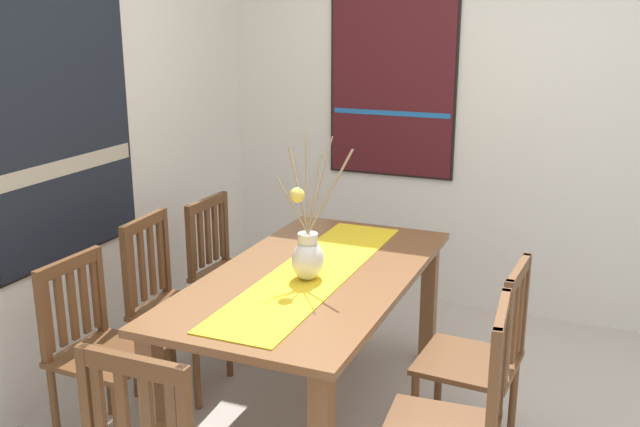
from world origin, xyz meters
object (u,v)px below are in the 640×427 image
chair_1 (458,424)px  chair_2 (98,347)px  centerpiece_vase (307,253)px  chair_0 (171,301)px  painting_on_back_wall (61,130)px  dining_table (313,295)px  chair_3 (481,358)px  painting_on_side_wall (392,89)px  chair_4 (228,268)px

chair_1 → chair_2: 1.66m
chair_1 → centerpiece_vase: bearing=58.6°
centerpiece_vase → chair_0: (0.10, 0.83, -0.41)m
painting_on_back_wall → dining_table: bearing=-83.0°
chair_1 → chair_3: bearing=2.5°
chair_0 → chair_3: 1.62m
chair_3 → painting_on_back_wall: (-0.16, 2.09, 0.91)m
dining_table → painting_on_back_wall: painting_on_back_wall is taller
painting_on_back_wall → painting_on_side_wall: 2.16m
chair_1 → chair_3: 0.59m
dining_table → chair_2: (-0.56, 0.83, -0.17)m
dining_table → chair_4: (0.58, 0.81, -0.17)m
chair_4 → chair_2: bearing=178.6°
chair_1 → painting_on_side_wall: 2.64m
chair_3 → painting_on_back_wall: bearing=94.4°
chair_3 → chair_4: 1.71m
centerpiece_vase → chair_0: centerpiece_vase is taller
chair_2 → dining_table: bearing=-56.3°
chair_1 → chair_3: size_ratio=1.05×
dining_table → painting_on_side_wall: 1.86m
chair_2 → chair_3: size_ratio=0.95×
painting_on_side_wall → painting_on_back_wall: bearing=148.0°
chair_3 → centerpiece_vase: bearing=96.5°
dining_table → chair_3: (0.00, -0.80, -0.17)m
centerpiece_vase → chair_3: centerpiece_vase is taller
dining_table → chair_3: chair_3 is taller
centerpiece_vase → chair_2: centerpiece_vase is taller
chair_0 → chair_3: size_ratio=1.00×
dining_table → painting_on_side_wall: size_ratio=1.48×
dining_table → chair_3: bearing=-89.9°
painting_on_back_wall → chair_3: bearing=-85.6°
painting_on_side_wall → dining_table: bearing=-175.0°
dining_table → painting_on_back_wall: bearing=97.0°
centerpiece_vase → painting_on_side_wall: 1.86m
centerpiece_vase → chair_3: (0.09, -0.79, -0.41)m
chair_1 → painting_on_side_wall: painting_on_side_wall is taller
dining_table → chair_2: size_ratio=1.97×
chair_2 → painting_on_side_wall: painting_on_side_wall is taller
chair_0 → chair_4: 0.57m
chair_2 → painting_on_back_wall: 1.10m
dining_table → chair_0: size_ratio=1.87×
chair_2 → painting_on_back_wall: painting_on_back_wall is taller
chair_0 → chair_2: size_ratio=1.05×
chair_2 → chair_3: (0.56, -1.63, 0.00)m
chair_4 → painting_on_back_wall: bearing=146.5°
centerpiece_vase → chair_1: size_ratio=0.68×
chair_2 → painting_on_side_wall: (2.23, -0.69, 0.99)m
chair_4 → painting_on_side_wall: (1.10, -0.66, 0.98)m
chair_2 → painting_on_back_wall: size_ratio=0.67×
chair_1 → dining_table: bearing=54.6°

